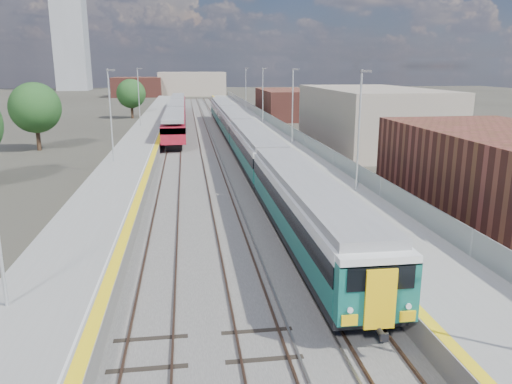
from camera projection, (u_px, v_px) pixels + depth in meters
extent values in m
plane|color=#47443A|center=(222.00, 143.00, 58.44)|extent=(320.00, 320.00, 0.00)
cube|color=#565451|center=(202.00, 140.00, 60.53)|extent=(10.50, 155.00, 0.06)
cube|color=#4C3323|center=(226.00, 136.00, 63.31)|extent=(0.07, 160.00, 0.14)
cube|color=#4C3323|center=(237.00, 136.00, 63.51)|extent=(0.07, 160.00, 0.14)
cube|color=#4C3323|center=(198.00, 137.00, 62.85)|extent=(0.07, 160.00, 0.14)
cube|color=#4C3323|center=(209.00, 136.00, 63.04)|extent=(0.07, 160.00, 0.14)
cube|color=#4C3323|center=(170.00, 137.00, 62.38)|extent=(0.07, 160.00, 0.14)
cube|color=#4C3323|center=(182.00, 137.00, 62.57)|extent=(0.07, 160.00, 0.14)
cube|color=gray|center=(223.00, 136.00, 63.27)|extent=(0.08, 160.00, 0.10)
cube|color=gray|center=(212.00, 136.00, 63.09)|extent=(0.08, 160.00, 0.10)
cube|color=slate|center=(263.00, 135.00, 61.42)|extent=(4.70, 155.00, 1.00)
cube|color=gray|center=(263.00, 131.00, 61.29)|extent=(4.70, 155.00, 0.03)
cube|color=yellow|center=(247.00, 131.00, 61.01)|extent=(0.40, 155.00, 0.01)
cube|color=gray|center=(281.00, 126.00, 61.44)|extent=(0.06, 155.00, 1.20)
cylinder|color=#9EA0A3|center=(359.00, 131.00, 31.26)|extent=(0.12, 0.12, 7.50)
cube|color=#4C4C4F|center=(366.00, 71.00, 30.40)|extent=(0.70, 0.18, 0.14)
cylinder|color=#9EA0A3|center=(293.00, 106.00, 50.47)|extent=(0.12, 0.12, 7.50)
cube|color=#4C4C4F|center=(296.00, 69.00, 49.61)|extent=(0.70, 0.18, 0.14)
cylinder|color=#9EA0A3|center=(263.00, 95.00, 69.67)|extent=(0.12, 0.12, 7.50)
cube|color=#4C4C4F|center=(265.00, 68.00, 68.81)|extent=(0.70, 0.18, 0.14)
cylinder|color=#9EA0A3|center=(246.00, 89.00, 88.88)|extent=(0.12, 0.12, 7.50)
cube|color=#4C4C4F|center=(247.00, 68.00, 88.02)|extent=(0.70, 0.18, 0.14)
cube|color=slate|center=(145.00, 137.00, 59.50)|extent=(4.30, 155.00, 1.00)
cube|color=gray|center=(145.00, 133.00, 59.38)|extent=(4.30, 155.00, 0.03)
cube|color=yellow|center=(161.00, 132.00, 59.63)|extent=(0.45, 155.00, 0.01)
cube|color=silver|center=(158.00, 132.00, 59.58)|extent=(0.08, 155.00, 0.01)
cylinder|color=#9EA0A3|center=(111.00, 116.00, 40.54)|extent=(0.12, 0.12, 7.50)
cube|color=#4C4C4F|center=(111.00, 70.00, 39.68)|extent=(0.70, 0.18, 0.14)
cylinder|color=#9EA0A3|center=(139.00, 97.00, 65.51)|extent=(0.12, 0.12, 7.50)
cube|color=#4C4C4F|center=(139.00, 69.00, 64.65)|extent=(0.70, 0.18, 0.14)
cube|color=brown|center=(503.00, 175.00, 28.94)|extent=(9.00, 16.00, 5.20)
cube|color=gray|center=(370.00, 118.00, 54.99)|extent=(11.00, 22.00, 6.40)
cube|color=brown|center=(285.00, 104.00, 86.48)|extent=(8.00, 18.00, 4.80)
cube|color=gray|center=(192.00, 84.00, 153.34)|extent=(20.00, 14.00, 7.00)
cube|color=brown|center=(138.00, 87.00, 146.57)|extent=(14.00, 12.00, 5.60)
cube|color=gray|center=(70.00, 34.00, 181.96)|extent=(11.00, 11.00, 40.00)
cube|color=black|center=(305.00, 232.00, 24.48)|extent=(2.52, 18.04, 0.43)
cube|color=#115754|center=(306.00, 217.00, 24.30)|extent=(2.61, 18.04, 1.05)
cube|color=black|center=(306.00, 201.00, 24.09)|extent=(2.66, 18.04, 0.72)
cube|color=silver|center=(306.00, 189.00, 23.95)|extent=(2.61, 18.04, 0.44)
cube|color=gray|center=(307.00, 182.00, 23.86)|extent=(2.31, 18.04, 0.37)
cube|color=black|center=(254.00, 162.00, 42.29)|extent=(2.52, 18.04, 0.43)
cube|color=#115754|center=(254.00, 153.00, 42.10)|extent=(2.61, 18.04, 1.05)
cube|color=black|center=(254.00, 144.00, 41.90)|extent=(2.66, 18.04, 0.72)
cube|color=silver|center=(254.00, 137.00, 41.76)|extent=(2.61, 18.04, 0.44)
cube|color=gray|center=(254.00, 132.00, 41.66)|extent=(2.31, 18.04, 0.37)
cube|color=black|center=(234.00, 134.00, 60.09)|extent=(2.52, 18.04, 0.43)
cube|color=#115754|center=(234.00, 128.00, 59.91)|extent=(2.61, 18.04, 1.05)
cube|color=black|center=(234.00, 121.00, 59.71)|extent=(2.66, 18.04, 0.72)
cube|color=silver|center=(234.00, 116.00, 59.57)|extent=(2.61, 18.04, 0.44)
cube|color=gray|center=(233.00, 113.00, 59.47)|extent=(2.31, 18.04, 0.37)
cube|color=black|center=(222.00, 118.00, 77.90)|extent=(2.52, 18.04, 0.43)
cube|color=#115754|center=(222.00, 114.00, 77.72)|extent=(2.61, 18.04, 1.05)
cube|color=black|center=(222.00, 108.00, 77.51)|extent=(2.66, 18.04, 0.72)
cube|color=silver|center=(222.00, 104.00, 77.37)|extent=(2.61, 18.04, 0.44)
cube|color=gray|center=(222.00, 102.00, 77.28)|extent=(2.31, 18.04, 0.37)
cube|color=#115754|center=(376.00, 292.00, 15.30)|extent=(2.59, 0.56, 1.94)
cube|color=black|center=(381.00, 279.00, 14.89)|extent=(2.13, 0.06, 0.74)
cube|color=yellow|center=(381.00, 299.00, 15.00)|extent=(0.97, 0.09, 1.94)
cube|color=black|center=(175.00, 138.00, 58.99)|extent=(1.75, 14.87, 0.61)
cube|color=maroon|center=(175.00, 126.00, 58.64)|extent=(2.58, 17.49, 1.84)
cube|color=black|center=(174.00, 122.00, 58.53)|extent=(2.63, 17.49, 0.64)
cube|color=gray|center=(174.00, 114.00, 58.30)|extent=(2.30, 17.49, 0.37)
cube|color=black|center=(177.00, 122.00, 76.27)|extent=(1.75, 14.87, 0.61)
cube|color=maroon|center=(177.00, 112.00, 75.92)|extent=(2.58, 17.49, 1.84)
cube|color=black|center=(177.00, 109.00, 75.80)|extent=(2.63, 17.49, 0.64)
cube|color=gray|center=(177.00, 103.00, 75.58)|extent=(2.30, 17.49, 0.37)
cube|color=black|center=(179.00, 112.00, 93.55)|extent=(1.75, 14.87, 0.61)
cube|color=maroon|center=(178.00, 104.00, 93.19)|extent=(2.58, 17.49, 1.84)
cube|color=black|center=(178.00, 101.00, 93.08)|extent=(2.63, 17.49, 0.64)
cube|color=gray|center=(178.00, 96.00, 92.86)|extent=(2.30, 17.49, 0.37)
cylinder|color=#382619|center=(38.00, 139.00, 52.85)|extent=(0.44, 0.44, 2.49)
sphere|color=#1A451B|center=(35.00, 108.00, 52.05)|extent=(5.27, 5.27, 5.27)
cylinder|color=#382619|center=(132.00, 112.00, 85.58)|extent=(0.44, 0.44, 2.32)
sphere|color=#1A451B|center=(131.00, 94.00, 84.84)|extent=(4.91, 4.91, 4.91)
cylinder|color=#382619|center=(374.00, 118.00, 76.83)|extent=(0.44, 0.44, 1.91)
sphere|color=#1A451B|center=(375.00, 102.00, 76.22)|extent=(4.02, 4.02, 4.02)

